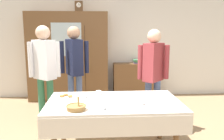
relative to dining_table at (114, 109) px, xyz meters
name	(u,v)px	position (x,y,z in m)	size (l,w,h in m)	color
back_wall	(106,42)	(0.00, 2.89, 0.72)	(6.40, 0.10, 2.70)	silver
dining_table	(114,109)	(0.00, 0.00, 0.00)	(1.76, 1.01, 0.73)	brown
wall_cabinet	(68,57)	(-0.90, 2.59, 0.40)	(1.85, 0.46, 2.07)	brown
mantel_clock	(79,6)	(-0.62, 2.59, 1.55)	(0.18, 0.11, 0.24)	brown
bookshelf_low	(136,80)	(0.73, 2.64, -0.21)	(1.11, 0.35, 0.85)	brown
book_stack	(136,61)	(0.73, 2.64, 0.27)	(0.15, 0.23, 0.09)	#664C7A
tea_cup_near_right	(102,108)	(-0.16, -0.31, 0.12)	(0.13, 0.13, 0.06)	white
tea_cup_mid_left	(84,96)	(-0.41, 0.18, 0.12)	(0.13, 0.13, 0.06)	white
tea_cup_back_edge	(141,103)	(0.33, -0.16, 0.12)	(0.13, 0.13, 0.06)	white
tea_cup_mid_right	(99,93)	(-0.20, 0.34, 0.12)	(0.13, 0.13, 0.06)	white
bread_basket	(76,107)	(-0.47, -0.29, 0.13)	(0.24, 0.24, 0.16)	#9E7542
pastry_plate	(66,97)	(-0.65, 0.23, 0.11)	(0.28, 0.28, 0.05)	white
spoon_far_left	(150,96)	(0.52, 0.21, 0.10)	(0.12, 0.02, 0.01)	silver
spoon_mid_right	(127,96)	(0.20, 0.25, 0.10)	(0.12, 0.02, 0.01)	silver
person_beside_shelf	(153,69)	(0.70, 0.79, 0.39)	(0.52, 0.40, 1.67)	slate
person_by_cabinet	(74,64)	(-0.63, 1.26, 0.43)	(0.52, 0.41, 1.73)	slate
person_behind_table_right	(44,66)	(-1.09, 0.92, 0.43)	(0.52, 0.38, 1.73)	#33704C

